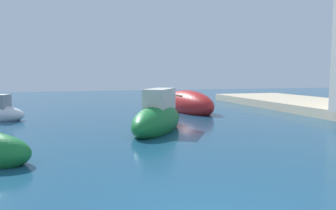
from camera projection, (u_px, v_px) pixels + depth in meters
moored_boat_1 at (158, 118)px, 12.83m from camera, size 3.51×4.50×1.95m
moored_boat_5 at (188, 104)px, 19.20m from camera, size 2.56×5.33×1.64m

